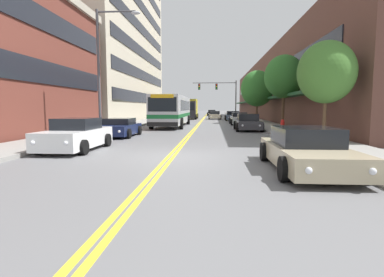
{
  "coord_description": "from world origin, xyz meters",
  "views": [
    {
      "loc": [
        1.58,
        -11.12,
        1.86
      ],
      "look_at": [
        -0.76,
        22.31,
        -1.64
      ],
      "focal_mm": 28.0,
      "sensor_mm": 36.0,
      "label": 1
    }
  ],
  "objects_px": {
    "car_champagne_moving_lead": "(215,115)",
    "street_tree_right_near": "(326,72)",
    "car_dark_grey_parked_right_mid": "(248,123)",
    "car_black_moving_second": "(212,113)",
    "car_slate_blue_parked_right_far": "(233,116)",
    "street_tree_right_mid": "(284,77)",
    "car_beige_parked_right_foreground": "(306,150)",
    "box_truck": "(190,109)",
    "car_white_parked_left_near": "(76,135)",
    "fire_hydrant": "(282,127)",
    "car_navy_parked_left_far": "(119,128)",
    "traffic_signal_mast": "(220,91)",
    "car_silver_parked_right_end": "(239,119)",
    "city_bus": "(173,109)",
    "car_red_parked_left_mid": "(168,117)",
    "street_tree_right_far": "(257,89)",
    "street_lamp_left_near": "(105,61)"
  },
  "relations": [
    {
      "from": "car_slate_blue_parked_right_far",
      "to": "fire_hydrant",
      "type": "distance_m",
      "value": 23.71
    },
    {
      "from": "car_navy_parked_left_far",
      "to": "traffic_signal_mast",
      "type": "bearing_deg",
      "value": 76.35
    },
    {
      "from": "car_beige_parked_right_foreground",
      "to": "traffic_signal_mast",
      "type": "bearing_deg",
      "value": 92.34
    },
    {
      "from": "car_red_parked_left_mid",
      "to": "car_slate_blue_parked_right_far",
      "type": "xyz_separation_m",
      "value": [
        8.73,
        3.32,
        -0.0
      ]
    },
    {
      "from": "street_tree_right_mid",
      "to": "car_silver_parked_right_end",
      "type": "bearing_deg",
      "value": 114.36
    },
    {
      "from": "car_red_parked_left_mid",
      "to": "street_tree_right_near",
      "type": "bearing_deg",
      "value": -64.79
    },
    {
      "from": "street_tree_right_mid",
      "to": "car_navy_parked_left_far",
      "type": "bearing_deg",
      "value": -148.95
    },
    {
      "from": "city_bus",
      "to": "car_dark_grey_parked_right_mid",
      "type": "xyz_separation_m",
      "value": [
        6.79,
        -5.01,
        -1.03
      ]
    },
    {
      "from": "car_champagne_moving_lead",
      "to": "street_tree_right_near",
      "type": "distance_m",
      "value": 33.04
    },
    {
      "from": "car_navy_parked_left_far",
      "to": "car_silver_parked_right_end",
      "type": "relative_size",
      "value": 0.92
    },
    {
      "from": "car_silver_parked_right_end",
      "to": "traffic_signal_mast",
      "type": "height_order",
      "value": "traffic_signal_mast"
    },
    {
      "from": "fire_hydrant",
      "to": "city_bus",
      "type": "bearing_deg",
      "value": 129.17
    },
    {
      "from": "city_bus",
      "to": "car_silver_parked_right_end",
      "type": "height_order",
      "value": "city_bus"
    },
    {
      "from": "car_dark_grey_parked_right_mid",
      "to": "street_lamp_left_near",
      "type": "bearing_deg",
      "value": -144.94
    },
    {
      "from": "traffic_signal_mast",
      "to": "fire_hydrant",
      "type": "distance_m",
      "value": 29.52
    },
    {
      "from": "street_lamp_left_near",
      "to": "street_tree_right_far",
      "type": "xyz_separation_m",
      "value": [
        11.54,
        17.37,
        -0.58
      ]
    },
    {
      "from": "fire_hydrant",
      "to": "car_red_parked_left_mid",
      "type": "bearing_deg",
      "value": 116.84
    },
    {
      "from": "city_bus",
      "to": "car_champagne_moving_lead",
      "type": "distance_m",
      "value": 18.85
    },
    {
      "from": "street_tree_right_near",
      "to": "fire_hydrant",
      "type": "relative_size",
      "value": 5.21
    },
    {
      "from": "car_white_parked_left_near",
      "to": "box_truck",
      "type": "relative_size",
      "value": 0.67
    },
    {
      "from": "car_navy_parked_left_far",
      "to": "traffic_signal_mast",
      "type": "xyz_separation_m",
      "value": [
        7.17,
        29.53,
        3.82
      ]
    },
    {
      "from": "car_beige_parked_right_foreground",
      "to": "street_tree_right_mid",
      "type": "bearing_deg",
      "value": 79.46
    },
    {
      "from": "car_dark_grey_parked_right_mid",
      "to": "street_tree_right_mid",
      "type": "xyz_separation_m",
      "value": [
        3.1,
        1.51,
        3.8
      ]
    },
    {
      "from": "car_dark_grey_parked_right_mid",
      "to": "car_navy_parked_left_far",
      "type": "bearing_deg",
      "value": -147.28
    },
    {
      "from": "car_slate_blue_parked_right_far",
      "to": "street_tree_right_mid",
      "type": "distance_m",
      "value": 17.61
    },
    {
      "from": "car_dark_grey_parked_right_mid",
      "to": "street_tree_right_far",
      "type": "height_order",
      "value": "street_tree_right_far"
    },
    {
      "from": "car_white_parked_left_near",
      "to": "street_tree_right_far",
      "type": "relative_size",
      "value": 0.74
    },
    {
      "from": "car_silver_parked_right_end",
      "to": "fire_hydrant",
      "type": "distance_m",
      "value": 13.6
    },
    {
      "from": "car_navy_parked_left_far",
      "to": "street_lamp_left_near",
      "type": "bearing_deg",
      "value": -119.36
    },
    {
      "from": "car_black_moving_second",
      "to": "street_tree_right_far",
      "type": "xyz_separation_m",
      "value": [
        5.31,
        -31.71,
        3.41
      ]
    },
    {
      "from": "car_white_parked_left_near",
      "to": "car_dark_grey_parked_right_mid",
      "type": "bearing_deg",
      "value": 53.39
    },
    {
      "from": "car_white_parked_left_near",
      "to": "street_tree_right_mid",
      "type": "height_order",
      "value": "street_tree_right_mid"
    },
    {
      "from": "car_red_parked_left_mid",
      "to": "traffic_signal_mast",
      "type": "bearing_deg",
      "value": 51.0
    },
    {
      "from": "car_silver_parked_right_end",
      "to": "car_champagne_moving_lead",
      "type": "bearing_deg",
      "value": 99.58
    },
    {
      "from": "car_silver_parked_right_end",
      "to": "street_tree_right_far",
      "type": "height_order",
      "value": "street_tree_right_far"
    },
    {
      "from": "car_dark_grey_parked_right_mid",
      "to": "car_champagne_moving_lead",
      "type": "distance_m",
      "value": 23.46
    },
    {
      "from": "street_tree_right_mid",
      "to": "street_tree_right_far",
      "type": "distance_m",
      "value": 9.39
    },
    {
      "from": "car_white_parked_left_near",
      "to": "car_champagne_moving_lead",
      "type": "bearing_deg",
      "value": 79.89
    },
    {
      "from": "car_beige_parked_right_foreground",
      "to": "car_champagne_moving_lead",
      "type": "bearing_deg",
      "value": 93.64
    },
    {
      "from": "city_bus",
      "to": "car_slate_blue_parked_right_far",
      "type": "relative_size",
      "value": 2.81
    },
    {
      "from": "car_navy_parked_left_far",
      "to": "fire_hydrant",
      "type": "xyz_separation_m",
      "value": [
        10.36,
        0.42,
        0.09
      ]
    },
    {
      "from": "street_lamp_left_near",
      "to": "car_champagne_moving_lead",
      "type": "bearing_deg",
      "value": 77.18
    },
    {
      "from": "car_dark_grey_parked_right_mid",
      "to": "street_tree_right_near",
      "type": "distance_m",
      "value": 9.99
    },
    {
      "from": "car_black_moving_second",
      "to": "street_tree_right_far",
      "type": "distance_m",
      "value": 32.33
    },
    {
      "from": "car_red_parked_left_mid",
      "to": "car_beige_parked_right_foreground",
      "type": "relative_size",
      "value": 0.88
    },
    {
      "from": "car_beige_parked_right_foreground",
      "to": "box_truck",
      "type": "distance_m",
      "value": 39.49
    },
    {
      "from": "car_black_moving_second",
      "to": "car_slate_blue_parked_right_far",
      "type": "bearing_deg",
      "value": -82.79
    },
    {
      "from": "car_red_parked_left_mid",
      "to": "street_lamp_left_near",
      "type": "bearing_deg",
      "value": -91.47
    },
    {
      "from": "car_silver_parked_right_end",
      "to": "box_truck",
      "type": "relative_size",
      "value": 0.71
    },
    {
      "from": "car_white_parked_left_near",
      "to": "fire_hydrant",
      "type": "xyz_separation_m",
      "value": [
        10.32,
        6.56,
        -0.01
      ]
    }
  ]
}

